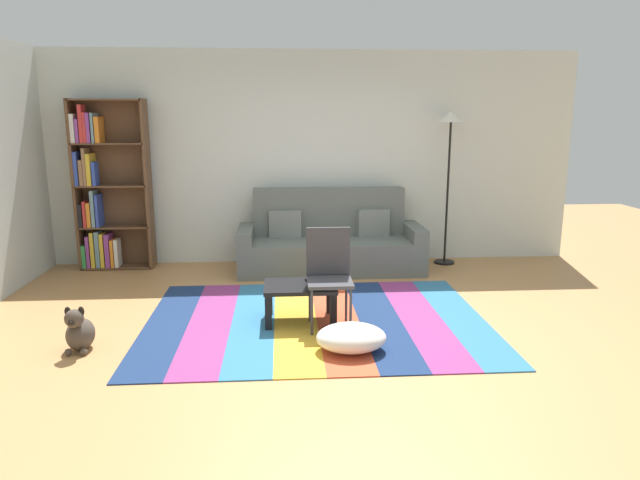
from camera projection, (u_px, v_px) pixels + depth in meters
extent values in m
plane|color=#B27F4C|center=(330.00, 328.00, 5.16)|extent=(14.00, 14.00, 0.00)
cube|color=silver|center=(313.00, 158.00, 7.36)|extent=(6.80, 0.10, 2.70)
cube|color=navy|center=(167.00, 324.00, 5.25)|extent=(0.40, 2.40, 0.01)
cube|color=#843370|center=(210.00, 323.00, 5.27)|extent=(0.40, 2.40, 0.01)
cube|color=teal|center=(253.00, 322.00, 5.30)|extent=(0.40, 2.40, 0.01)
cube|color=gold|center=(295.00, 321.00, 5.33)|extent=(0.40, 2.40, 0.01)
cube|color=#C64C2D|center=(337.00, 320.00, 5.35)|extent=(0.40, 2.40, 0.01)
cube|color=navy|center=(379.00, 319.00, 5.38)|extent=(0.40, 2.40, 0.01)
cube|color=#843370|center=(420.00, 318.00, 5.41)|extent=(0.40, 2.40, 0.01)
cube|color=teal|center=(461.00, 317.00, 5.43)|extent=(0.40, 2.40, 0.01)
cube|color=#59605B|center=(331.00, 255.00, 7.03)|extent=(1.90, 0.80, 0.40)
cube|color=#59605B|center=(329.00, 211.00, 7.22)|extent=(1.90, 0.20, 0.60)
cube|color=#59605B|center=(246.00, 250.00, 6.95)|extent=(0.18, 0.80, 0.56)
cube|color=#59605B|center=(414.00, 248.00, 7.09)|extent=(0.18, 0.80, 0.56)
cube|color=slate|center=(286.00, 225.00, 7.09)|extent=(0.42, 0.19, 0.36)
cube|color=slate|center=(373.00, 223.00, 7.17)|extent=(0.42, 0.19, 0.36)
cube|color=brown|center=(77.00, 186.00, 6.98)|extent=(0.04, 0.28, 2.09)
cube|color=brown|center=(148.00, 185.00, 7.04)|extent=(0.04, 0.28, 2.09)
cube|color=brown|center=(116.00, 184.00, 7.14)|extent=(0.90, 0.01, 2.09)
cube|color=brown|center=(119.00, 266.00, 7.23)|extent=(0.86, 0.28, 0.02)
cube|color=brown|center=(116.00, 226.00, 7.12)|extent=(0.86, 0.28, 0.02)
cube|color=brown|center=(113.00, 186.00, 7.01)|extent=(0.86, 0.28, 0.02)
cube|color=brown|center=(109.00, 143.00, 6.90)|extent=(0.86, 0.28, 0.02)
cube|color=brown|center=(106.00, 100.00, 6.79)|extent=(0.86, 0.28, 0.02)
cube|color=green|center=(86.00, 255.00, 7.16)|extent=(0.05, 0.24, 0.28)
cube|color=purple|center=(90.00, 251.00, 7.15)|extent=(0.04, 0.23, 0.39)
cube|color=gold|center=(95.00, 249.00, 7.15)|extent=(0.05, 0.24, 0.44)
cube|color=#668C99|center=(100.00, 249.00, 7.15)|extent=(0.05, 0.22, 0.45)
cube|color=gold|center=(103.00, 250.00, 7.13)|extent=(0.04, 0.17, 0.43)
cube|color=purple|center=(109.00, 250.00, 7.17)|extent=(0.05, 0.24, 0.42)
cube|color=orange|center=(114.00, 252.00, 7.19)|extent=(0.04, 0.25, 0.35)
cube|color=silver|center=(118.00, 253.00, 7.16)|extent=(0.05, 0.19, 0.35)
cube|color=black|center=(82.00, 215.00, 7.02)|extent=(0.05, 0.17, 0.29)
cube|color=red|center=(86.00, 214.00, 7.02)|extent=(0.03, 0.17, 0.32)
cube|color=orange|center=(90.00, 215.00, 7.03)|extent=(0.05, 0.19, 0.30)
cube|color=#668C99|center=(95.00, 208.00, 7.03)|extent=(0.04, 0.21, 0.45)
cube|color=#334CB2|center=(99.00, 210.00, 7.06)|extent=(0.03, 0.25, 0.40)
cube|color=#334CB2|center=(78.00, 169.00, 6.91)|extent=(0.04, 0.20, 0.41)
cube|color=#8C6647|center=(83.00, 173.00, 6.92)|extent=(0.04, 0.19, 0.31)
cube|color=#8C6647|center=(87.00, 167.00, 6.93)|extent=(0.04, 0.22, 0.45)
cube|color=gold|center=(91.00, 169.00, 6.95)|extent=(0.05, 0.25, 0.38)
cube|color=#334CB2|center=(95.00, 174.00, 6.92)|extent=(0.04, 0.16, 0.29)
cube|color=silver|center=(74.00, 128.00, 6.80)|extent=(0.05, 0.18, 0.34)
cube|color=purple|center=(79.00, 131.00, 6.82)|extent=(0.04, 0.20, 0.28)
cube|color=red|center=(82.00, 124.00, 6.79)|extent=(0.04, 0.17, 0.45)
cube|color=red|center=(87.00, 128.00, 6.83)|extent=(0.03, 0.23, 0.36)
cube|color=purple|center=(90.00, 128.00, 6.81)|extent=(0.04, 0.18, 0.35)
cube|color=#668C99|center=(95.00, 128.00, 6.85)|extent=(0.03, 0.25, 0.35)
cube|color=orange|center=(99.00, 130.00, 6.85)|extent=(0.05, 0.24, 0.31)
cube|color=black|center=(300.00, 286.00, 5.27)|extent=(0.66, 0.49, 0.04)
cube|color=black|center=(268.00, 312.00, 5.08)|extent=(0.06, 0.06, 0.31)
cube|color=black|center=(333.00, 311.00, 5.12)|extent=(0.06, 0.06, 0.31)
cube|color=black|center=(269.00, 298.00, 5.48)|extent=(0.06, 0.06, 0.31)
cube|color=black|center=(330.00, 297.00, 5.52)|extent=(0.06, 0.06, 0.31)
ellipsoid|color=white|center=(351.00, 338.00, 4.63)|extent=(0.57, 0.45, 0.22)
ellipsoid|color=#473D33|center=(81.00, 334.00, 4.68)|extent=(0.22, 0.30, 0.26)
sphere|color=#473D33|center=(74.00, 318.00, 4.54)|extent=(0.15, 0.15, 0.15)
ellipsoid|color=black|center=(72.00, 322.00, 4.48)|extent=(0.06, 0.07, 0.05)
ellipsoid|color=black|center=(68.00, 312.00, 4.54)|extent=(0.05, 0.04, 0.08)
ellipsoid|color=black|center=(81.00, 311.00, 4.55)|extent=(0.05, 0.04, 0.08)
sphere|color=#473D33|center=(68.00, 352.00, 4.56)|extent=(0.06, 0.06, 0.06)
sphere|color=#473D33|center=(84.00, 352.00, 4.57)|extent=(0.06, 0.06, 0.06)
cylinder|color=black|center=(444.00, 262.00, 7.45)|extent=(0.26, 0.26, 0.02)
cylinder|color=black|center=(447.00, 193.00, 7.26)|extent=(0.03, 0.03, 1.79)
cone|color=white|center=(451.00, 116.00, 7.05)|extent=(0.32, 0.32, 0.14)
cube|color=black|center=(310.00, 281.00, 5.34)|extent=(0.09, 0.16, 0.02)
cube|color=#38383D|center=(330.00, 282.00, 5.07)|extent=(0.40, 0.40, 0.03)
cube|color=#38383D|center=(328.00, 251.00, 5.19)|extent=(0.40, 0.03, 0.44)
cylinder|color=#38383D|center=(312.00, 313.00, 4.94)|extent=(0.02, 0.02, 0.42)
cylinder|color=#38383D|center=(351.00, 312.00, 4.96)|extent=(0.02, 0.02, 0.42)
cylinder|color=#38383D|center=(310.00, 301.00, 5.27)|extent=(0.02, 0.02, 0.42)
cylinder|color=#38383D|center=(346.00, 300.00, 5.30)|extent=(0.02, 0.02, 0.42)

